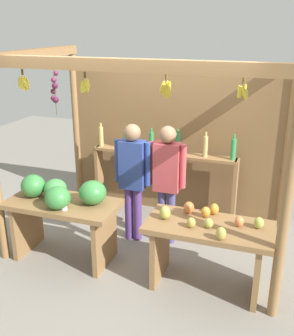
# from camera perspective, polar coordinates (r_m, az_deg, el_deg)

# --- Properties ---
(ground_plane) EXTENTS (12.00, 12.00, 0.00)m
(ground_plane) POSITION_cam_1_polar(r_m,az_deg,el_deg) (5.38, 0.69, -10.28)
(ground_plane) COLOR gray
(ground_plane) RESTS_ON ground
(market_stall) EXTENTS (3.28, 2.05, 2.42)m
(market_stall) POSITION_cam_1_polar(r_m,az_deg,el_deg) (5.25, 2.28, 5.55)
(market_stall) COLOR olive
(market_stall) RESTS_ON ground
(fruit_counter_left) EXTENTS (1.33, 0.68, 1.03)m
(fruit_counter_left) POSITION_cam_1_polar(r_m,az_deg,el_deg) (4.80, -12.03, -5.25)
(fruit_counter_left) COLOR olive
(fruit_counter_left) RESTS_ON ground
(fruit_counter_right) EXTENTS (1.33, 0.65, 0.89)m
(fruit_counter_right) POSITION_cam_1_polar(r_m,az_deg,el_deg) (4.31, 8.74, -10.14)
(fruit_counter_right) COLOR olive
(fruit_counter_right) RESTS_ON ground
(bottle_shelf_unit) EXTENTS (2.11, 0.22, 1.35)m
(bottle_shelf_unit) POSITION_cam_1_polar(r_m,az_deg,el_deg) (5.69, 2.49, 0.34)
(bottle_shelf_unit) COLOR olive
(bottle_shelf_unit) RESTS_ON ground
(vendor_man) EXTENTS (0.48, 0.21, 1.57)m
(vendor_man) POSITION_cam_1_polar(r_m,az_deg,el_deg) (5.02, -2.06, -0.70)
(vendor_man) COLOR #57367E
(vendor_man) RESTS_ON ground
(vendor_woman) EXTENTS (0.48, 0.21, 1.56)m
(vendor_woman) POSITION_cam_1_polar(r_m,az_deg,el_deg) (4.96, 2.89, -1.05)
(vendor_woman) COLOR #4A457C
(vendor_woman) RESTS_ON ground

